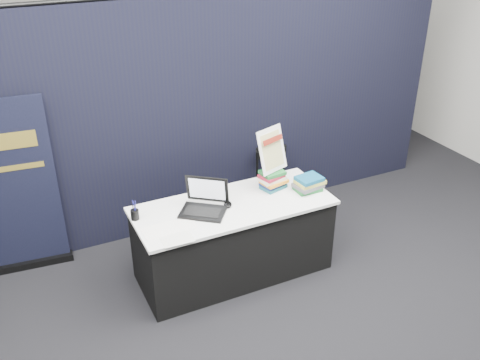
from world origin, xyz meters
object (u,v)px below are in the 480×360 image
(laptop, at_px, (200,204))
(stacking_chair, at_px, (276,180))
(pullup_banner, at_px, (20,198))
(book_stack_short, at_px, (309,183))
(display_table, at_px, (233,239))
(book_stack_tall, at_px, (273,180))
(info_sign, at_px, (272,150))

(laptop, xyz_separation_m, stacking_chair, (1.17, 0.71, -0.38))
(pullup_banner, bearing_deg, book_stack_short, -16.73)
(book_stack_short, relative_size, stacking_chair, 0.31)
(display_table, distance_m, book_stack_tall, 0.66)
(stacking_chair, bearing_deg, pullup_banner, -173.43)
(laptop, xyz_separation_m, info_sign, (0.76, 0.11, 0.32))
(stacking_chair, bearing_deg, display_table, -128.45)
(info_sign, relative_size, pullup_banner, 0.25)
(display_table, relative_size, pullup_banner, 1.05)
(book_stack_tall, distance_m, info_sign, 0.29)
(display_table, distance_m, stacking_chair, 1.14)
(info_sign, height_order, stacking_chair, info_sign)
(book_stack_short, bearing_deg, display_table, 175.15)
(display_table, height_order, laptop, laptop)
(display_table, distance_m, book_stack_short, 0.87)
(book_stack_short, bearing_deg, stacking_chair, 81.81)
(pullup_banner, bearing_deg, stacking_chair, 0.87)
(laptop, height_order, pullup_banner, pullup_banner)
(book_stack_tall, xyz_separation_m, stacking_chair, (0.41, 0.63, -0.40))
(display_table, xyz_separation_m, book_stack_short, (0.75, -0.06, 0.44))
(book_stack_short, relative_size, info_sign, 0.59)
(book_stack_tall, relative_size, pullup_banner, 0.15)
(book_stack_tall, height_order, book_stack_short, book_stack_tall)
(display_table, relative_size, stacking_chair, 2.27)
(laptop, xyz_separation_m, book_stack_tall, (0.76, 0.08, 0.02))
(book_stack_short, height_order, info_sign, info_sign)
(display_table, bearing_deg, book_stack_short, -4.85)
(info_sign, xyz_separation_m, pullup_banner, (-2.17, 0.81, -0.37))
(laptop, relative_size, pullup_banner, 0.29)
(info_sign, bearing_deg, pullup_banner, 140.60)
(display_table, height_order, pullup_banner, pullup_banner)
(display_table, xyz_separation_m, book_stack_tall, (0.46, 0.11, 0.46))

